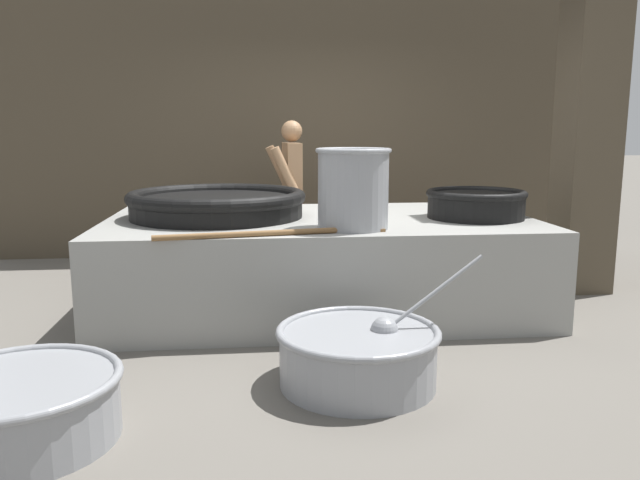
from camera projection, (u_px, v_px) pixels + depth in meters
name	position (u px, v px, depth m)	size (l,w,h in m)	color
ground_plane	(320.00, 306.00, 5.25)	(60.00, 60.00, 0.00)	#666059
back_wall	(299.00, 82.00, 7.24)	(6.96, 0.24, 4.02)	#4C4233
support_pillar	(593.00, 67.00, 5.47)	(0.45, 0.45, 4.02)	#4C4233
hearth_platform	(320.00, 262.00, 5.19)	(3.46, 1.93, 0.75)	gray
giant_wok_near	(217.00, 203.00, 5.13)	(1.46, 1.46, 0.22)	black
giant_wok_far	(476.00, 203.00, 5.07)	(0.81, 0.81, 0.23)	black
stock_pot	(353.00, 187.00, 4.51)	(0.55, 0.55, 0.58)	gray
stirring_paddle	(282.00, 233.00, 4.25)	(1.59, 0.34, 0.04)	brown
cook	(291.00, 190.00, 6.48)	(0.38, 0.58, 1.56)	#9E7551
prep_bowl_vegetables	(358.00, 353.00, 3.60)	(1.23, 0.95, 0.74)	gray
prep_bowl_meat	(21.00, 405.00, 2.94)	(0.94, 0.94, 0.33)	gray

